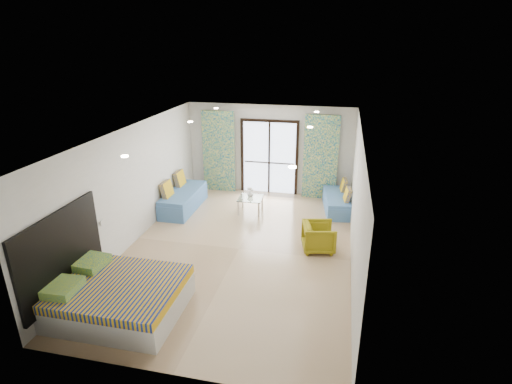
% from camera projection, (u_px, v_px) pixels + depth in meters
% --- Properties ---
extents(floor, '(5.00, 7.50, 0.01)m').
position_uv_depth(floor, '(239.00, 249.00, 9.12)').
color(floor, '#9F805F').
rests_on(floor, ground).
extents(ceiling, '(5.00, 7.50, 0.01)m').
position_uv_depth(ceiling, '(237.00, 132.00, 8.15)').
color(ceiling, silver).
rests_on(ceiling, ground).
extents(wall_back, '(5.00, 0.01, 2.70)m').
position_uv_depth(wall_back, '(269.00, 150.00, 12.06)').
color(wall_back, silver).
rests_on(wall_back, ground).
extents(wall_front, '(5.00, 0.01, 2.70)m').
position_uv_depth(wall_front, '(165.00, 296.00, 5.22)').
color(wall_front, silver).
rests_on(wall_front, ground).
extents(wall_left, '(0.01, 7.50, 2.70)m').
position_uv_depth(wall_left, '(133.00, 185.00, 9.13)').
color(wall_left, silver).
rests_on(wall_left, ground).
extents(wall_right, '(0.01, 7.50, 2.70)m').
position_uv_depth(wall_right, '(356.00, 203.00, 8.14)').
color(wall_right, silver).
rests_on(wall_right, ground).
extents(balcony_door, '(1.76, 0.08, 2.28)m').
position_uv_depth(balcony_door, '(269.00, 153.00, 12.06)').
color(balcony_door, black).
rests_on(balcony_door, floor).
extents(balcony_rail, '(1.52, 0.03, 0.04)m').
position_uv_depth(balcony_rail, '(269.00, 163.00, 12.18)').
color(balcony_rail, '#595451').
rests_on(balcony_rail, balcony_door).
extents(curtain_left, '(1.00, 0.10, 2.50)m').
position_uv_depth(curtain_left, '(219.00, 152.00, 12.24)').
color(curtain_left, silver).
rests_on(curtain_left, floor).
extents(curtain_right, '(1.00, 0.10, 2.50)m').
position_uv_depth(curtain_right, '(321.00, 158.00, 11.62)').
color(curtain_right, silver).
rests_on(curtain_right, floor).
extents(downlight_a, '(0.12, 0.12, 0.02)m').
position_uv_depth(downlight_a, '(125.00, 156.00, 6.62)').
color(downlight_a, '#FFE0B2').
rests_on(downlight_a, ceiling).
extents(downlight_b, '(0.12, 0.12, 0.02)m').
position_uv_depth(downlight_b, '(292.00, 167.00, 6.06)').
color(downlight_b, '#FFE0B2').
rests_on(downlight_b, ceiling).
extents(downlight_c, '(0.12, 0.12, 0.02)m').
position_uv_depth(downlight_c, '(190.00, 122.00, 9.35)').
color(downlight_c, '#FFE0B2').
rests_on(downlight_c, ceiling).
extents(downlight_d, '(0.12, 0.12, 0.02)m').
position_uv_depth(downlight_d, '(310.00, 127.00, 8.80)').
color(downlight_d, '#FFE0B2').
rests_on(downlight_d, ceiling).
extents(downlight_e, '(0.12, 0.12, 0.02)m').
position_uv_depth(downlight_e, '(216.00, 108.00, 11.18)').
color(downlight_e, '#FFE0B2').
rests_on(downlight_e, ceiling).
extents(downlight_f, '(0.12, 0.12, 0.02)m').
position_uv_depth(downlight_f, '(317.00, 112.00, 10.62)').
color(downlight_f, '#FFE0B2').
rests_on(downlight_f, ceiling).
extents(headboard, '(0.06, 2.10, 1.50)m').
position_uv_depth(headboard, '(61.00, 253.00, 6.85)').
color(headboard, black).
rests_on(headboard, floor).
extents(switch_plate, '(0.02, 0.10, 0.10)m').
position_uv_depth(switch_plate, '(102.00, 222.00, 7.99)').
color(switch_plate, silver).
rests_on(switch_plate, wall_left).
extents(bed, '(2.11, 1.72, 0.73)m').
position_uv_depth(bed, '(119.00, 297.00, 6.93)').
color(bed, silver).
rests_on(bed, floor).
extents(daybed_left, '(0.76, 1.93, 0.95)m').
position_uv_depth(daybed_left, '(183.00, 199.00, 11.18)').
color(daybed_left, '#4873AC').
rests_on(daybed_left, floor).
extents(daybed_right, '(0.85, 1.69, 0.80)m').
position_uv_depth(daybed_right, '(337.00, 202.00, 11.10)').
color(daybed_right, '#4873AC').
rests_on(daybed_right, floor).
extents(coffee_table, '(0.67, 0.67, 0.74)m').
position_uv_depth(coffee_table, '(250.00, 199.00, 10.93)').
color(coffee_table, silver).
rests_on(coffee_table, floor).
extents(vase, '(0.21, 0.22, 0.17)m').
position_uv_depth(vase, '(250.00, 194.00, 10.94)').
color(vase, white).
rests_on(vase, coffee_table).
extents(armchair, '(0.77, 0.81, 0.71)m').
position_uv_depth(armchair, '(319.00, 236.00, 8.96)').
color(armchair, olive).
rests_on(armchair, floor).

